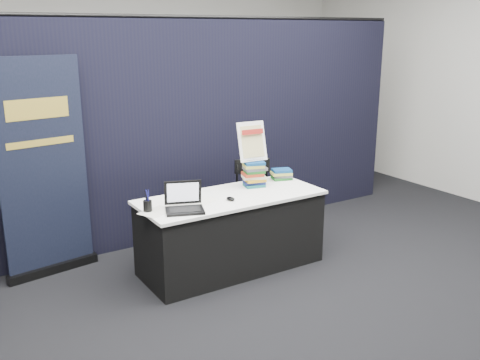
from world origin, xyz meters
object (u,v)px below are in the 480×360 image
book_stack_tall (254,174)px  info_sign (252,142)px  book_stack_short (282,174)px  stacking_chair (260,198)px  pullup_banner (45,182)px  display_table (231,232)px  laptop (182,204)px

book_stack_tall → info_sign: 0.33m
book_stack_short → stacking_chair: size_ratio=0.26×
info_sign → pullup_banner: 2.02m
stacking_chair → display_table: bearing=-126.8°
laptop → book_stack_short: (1.35, 0.35, -0.00)m
laptop → stacking_chair: 1.37m
laptop → display_table: bearing=34.5°
book_stack_tall → display_table: bearing=-156.8°
display_table → stacking_chair: size_ratio=1.97×
display_table → info_sign: 0.92m
display_table → pullup_banner: bearing=151.1°
laptop → info_sign: info_sign is taller
laptop → info_sign: (0.95, 0.33, 0.40)m
laptop → pullup_banner: pullup_banner is taller
laptop → stacking_chair: laptop is taller
display_table → book_stack_short: book_stack_short is taller
book_stack_tall → laptop: bearing=-162.5°
display_table → laptop: laptop is taller
pullup_banner → stacking_chair: 2.23m
laptop → book_stack_tall: bearing=38.2°
laptop → info_sign: size_ratio=0.96×
display_table → info_sign: bearing=27.1°
book_stack_tall → info_sign: bearing=90.0°
stacking_chair → book_stack_tall: bearing=-115.6°
laptop → pullup_banner: (-0.94, 0.99, 0.11)m
book_stack_short → pullup_banner: (-2.29, 0.63, 0.11)m
laptop → book_stack_short: laptop is taller
laptop → book_stack_short: bearing=35.4°
book_stack_tall → pullup_banner: pullup_banner is taller
book_stack_short → stacking_chair: bearing=122.5°
laptop → stacking_chair: (1.21, 0.56, -0.30)m
pullup_banner → info_sign: bearing=-27.7°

